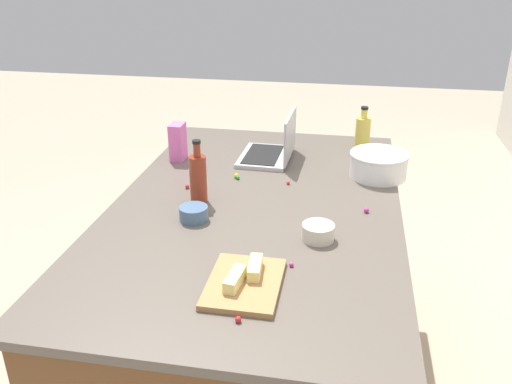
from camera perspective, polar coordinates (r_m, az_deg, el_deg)
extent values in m
plane|color=#B7A88E|center=(2.57, 0.00, -19.69)|extent=(12.00, 12.00, 0.00)
cube|color=brown|center=(2.29, 0.00, -11.83)|extent=(1.72, 1.03, 0.87)
cube|color=#60564C|center=(2.05, 0.00, -1.65)|extent=(1.78, 1.09, 0.03)
cube|color=#B7B7BC|center=(2.49, 0.96, 3.78)|extent=(0.32, 0.23, 0.02)
cube|color=black|center=(2.49, 0.74, 4.03)|extent=(0.28, 0.16, 0.00)
cube|color=#B7B7BC|center=(2.44, 3.64, 5.98)|extent=(0.30, 0.02, 0.20)
cube|color=silver|center=(2.44, 3.50, 5.99)|extent=(0.27, 0.01, 0.18)
cylinder|color=white|center=(2.34, 12.89, 2.78)|extent=(0.24, 0.24, 0.10)
cylinder|color=black|center=(2.33, 12.90, 2.89)|extent=(0.20, 0.20, 0.09)
torus|color=white|center=(2.32, 13.01, 3.94)|extent=(0.25, 0.25, 0.01)
cylinder|color=#DBC64C|center=(2.65, 11.27, 6.11)|extent=(0.07, 0.07, 0.15)
cylinder|color=#DBC64C|center=(2.62, 11.44, 8.16)|extent=(0.03, 0.03, 0.04)
cylinder|color=black|center=(2.61, 11.49, 8.75)|extent=(0.03, 0.03, 0.01)
cylinder|color=maroon|center=(2.04, -6.16, 1.35)|extent=(0.07, 0.07, 0.18)
cylinder|color=maroon|center=(2.00, -6.31, 4.47)|extent=(0.03, 0.03, 0.05)
cylinder|color=black|center=(1.99, -6.36, 5.34)|extent=(0.03, 0.03, 0.01)
cube|color=#AD7F4C|center=(1.57, -1.25, -9.71)|extent=(0.28, 0.21, 0.02)
cube|color=#F4E58C|center=(1.54, -2.26, -9.24)|extent=(0.11, 0.05, 0.04)
cube|color=#F4E58C|center=(1.59, -0.11, -8.05)|extent=(0.11, 0.04, 0.04)
cylinder|color=slate|center=(1.93, -6.65, -2.27)|extent=(0.10, 0.10, 0.05)
cylinder|color=beige|center=(1.80, 6.62, -4.25)|extent=(0.11, 0.11, 0.05)
cube|color=pink|center=(2.48, -8.31, 5.30)|extent=(0.09, 0.06, 0.17)
sphere|color=red|center=(2.19, -7.32, 0.59)|extent=(0.02, 0.02, 0.02)
sphere|color=red|center=(1.43, -1.91, -13.39)|extent=(0.02, 0.02, 0.02)
sphere|color=red|center=(2.22, 3.44, 0.98)|extent=(0.01, 0.01, 0.01)
sphere|color=green|center=(2.26, -1.95, 1.53)|extent=(0.02, 0.02, 0.02)
sphere|color=#CC3399|center=(2.02, 11.66, -1.89)|extent=(0.02, 0.02, 0.02)
sphere|color=#CC3399|center=(1.66, 3.79, -7.71)|extent=(0.01, 0.01, 0.01)
sphere|color=yellow|center=(2.28, -2.09, 1.75)|extent=(0.02, 0.02, 0.02)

